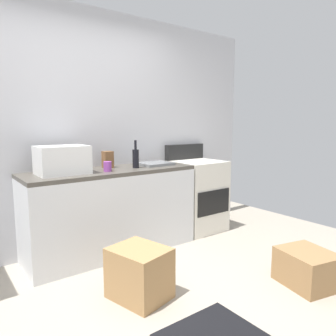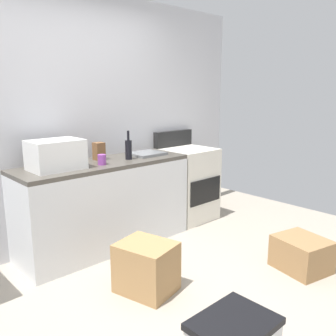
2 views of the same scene
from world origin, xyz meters
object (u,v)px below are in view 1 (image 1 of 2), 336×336
(coffee_mug, at_px, (108,166))
(wine_bottle, at_px, (136,158))
(cardboard_box_large, at_px, (307,268))
(microwave, at_px, (62,160))
(stove_oven, at_px, (197,194))
(cardboard_box_medium, at_px, (140,273))
(knife_block, at_px, (108,160))

(coffee_mug, bearing_deg, wine_bottle, 7.53)
(coffee_mug, xyz_separation_m, cardboard_box_large, (1.10, -1.54, -0.80))
(coffee_mug, bearing_deg, microwave, 165.82)
(stove_oven, relative_size, cardboard_box_medium, 2.49)
(wine_bottle, bearing_deg, stove_oven, 4.23)
(cardboard_box_medium, bearing_deg, coffee_mug, 79.22)
(coffee_mug, relative_size, cardboard_box_large, 0.23)
(cardboard_box_large, relative_size, cardboard_box_medium, 1.00)
(knife_block, bearing_deg, stove_oven, -5.73)
(wine_bottle, bearing_deg, knife_block, 141.23)
(cardboard_box_large, bearing_deg, coffee_mug, 125.36)
(stove_oven, distance_m, microwave, 1.82)
(wine_bottle, bearing_deg, cardboard_box_large, -65.12)
(stove_oven, relative_size, microwave, 2.39)
(knife_block, distance_m, cardboard_box_medium, 1.37)
(cardboard_box_large, height_order, cardboard_box_medium, cardboard_box_medium)
(stove_oven, bearing_deg, microwave, -179.57)
(stove_oven, xyz_separation_m, microwave, (-1.73, -0.01, 0.57))
(stove_oven, xyz_separation_m, wine_bottle, (-0.96, -0.07, 0.54))
(microwave, relative_size, coffee_mug, 4.60)
(stove_oven, height_order, microwave, microwave)
(coffee_mug, bearing_deg, cardboard_box_large, -54.64)
(coffee_mug, relative_size, cardboard_box_medium, 0.23)
(wine_bottle, relative_size, coffee_mug, 3.00)
(knife_block, height_order, cardboard_box_medium, knife_block)
(stove_oven, xyz_separation_m, coffee_mug, (-1.31, -0.12, 0.48))
(knife_block, bearing_deg, microwave, -166.09)
(coffee_mug, height_order, knife_block, knife_block)
(microwave, height_order, cardboard_box_large, microwave)
(stove_oven, xyz_separation_m, cardboard_box_medium, (-1.48, -0.97, -0.26))
(knife_block, distance_m, cardboard_box_large, 2.20)
(microwave, xyz_separation_m, cardboard_box_medium, (0.25, -0.96, -0.83))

